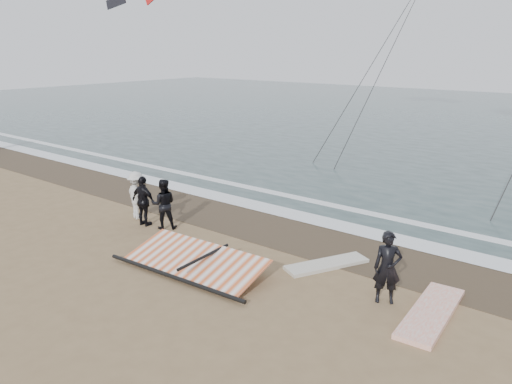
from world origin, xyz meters
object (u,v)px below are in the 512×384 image
at_px(board_white, 431,313).
at_px(sail_rig, 198,261).
at_px(man_main, 387,268).
at_px(board_cream, 327,264).

bearing_deg(board_white, sail_rig, -170.10).
bearing_deg(sail_rig, man_main, 15.94).
bearing_deg(board_cream, board_white, 12.74).
height_order(board_white, sail_rig, sail_rig).
bearing_deg(man_main, board_cream, 127.43).
height_order(board_white, board_cream, board_white).
bearing_deg(sail_rig, board_white, 13.72).
height_order(board_cream, sail_rig, sail_rig).
height_order(man_main, board_white, man_main).
bearing_deg(man_main, sail_rig, 166.39).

